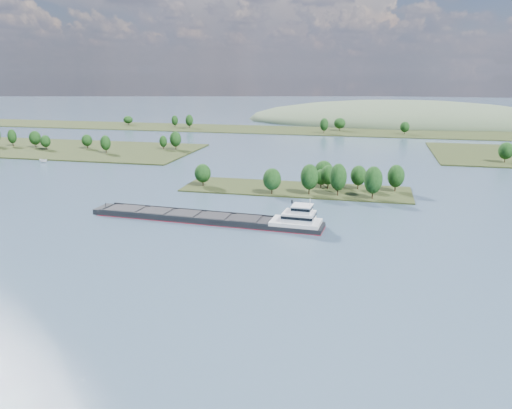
# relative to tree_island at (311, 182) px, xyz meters

# --- Properties ---
(ground) EXTENTS (1800.00, 1800.00, 0.00)m
(ground) POSITION_rel_tree_island_xyz_m (-7.07, -58.44, -4.36)
(ground) COLOR #3A4B64
(ground) RESTS_ON ground
(tree_island) EXTENTS (100.00, 31.31, 14.88)m
(tree_island) POSITION_rel_tree_island_xyz_m (0.00, 0.00, 0.00)
(tree_island) COLOR black
(tree_island) RESTS_ON ground
(back_shoreline) EXTENTS (900.00, 60.00, 14.72)m
(back_shoreline) POSITION_rel_tree_island_xyz_m (0.62, 221.37, -3.72)
(back_shoreline) COLOR black
(back_shoreline) RESTS_ON ground
(hill_west) EXTENTS (320.00, 160.00, 44.00)m
(hill_west) POSITION_rel_tree_island_xyz_m (52.93, 321.56, -4.36)
(hill_west) COLOR #405238
(hill_west) RESTS_ON ground
(cargo_barge) EXTENTS (85.11, 15.39, 11.45)m
(cargo_barge) POSITION_rel_tree_island_xyz_m (-25.37, -52.53, -2.92)
(cargo_barge) COLOR black
(cargo_barge) RESTS_ON ground
(motorboat) EXTENTS (5.73, 2.77, 2.13)m
(motorboat) POSITION_rel_tree_island_xyz_m (-158.84, 35.70, -3.30)
(motorboat) COLOR silver
(motorboat) RESTS_ON ground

